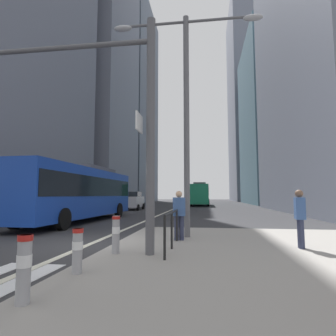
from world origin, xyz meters
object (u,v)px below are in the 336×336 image
object	(u,v)px
pedestrian_walking	(179,213)
city_bus_red_receding	(200,193)
bollard_left	(78,248)
bollard_right	(116,233)
car_receding_near	(202,198)
street_lamp_post	(186,92)
city_bus_blue_oncoming	(79,191)
sedan_white_oncoming	(3,206)
bollard_front	(24,265)
pedestrian_waiting	(300,216)
car_oncoming_mid	(133,201)
traffic_signal_gantry	(70,98)

from	to	relation	value
pedestrian_walking	city_bus_red_receding	bearing A→B (deg)	90.12
bollard_left	bollard_right	world-z (taller)	bollard_right
car_receding_near	street_lamp_post	world-z (taller)	street_lamp_post
city_bus_blue_oncoming	bollard_left	xyz separation A→B (m)	(5.18, -10.83, -1.23)
sedan_white_oncoming	bollard_left	world-z (taller)	sedan_white_oncoming
bollard_front	bollard_left	world-z (taller)	bollard_front
sedan_white_oncoming	car_receding_near	bearing A→B (deg)	75.63
bollard_front	pedestrian_walking	size ratio (longest dim) A/B	0.58
bollard_right	pedestrian_waiting	bearing A→B (deg)	15.77
car_oncoming_mid	car_receding_near	size ratio (longest dim) A/B	0.91
traffic_signal_gantry	city_bus_red_receding	bearing A→B (deg)	85.93
city_bus_blue_oncoming	bollard_right	distance (m)	10.55
city_bus_red_receding	bollard_front	size ratio (longest dim) A/B	12.09
traffic_signal_gantry	pedestrian_waiting	xyz separation A→B (m)	(6.06, 1.36, -3.12)
car_receding_near	traffic_signal_gantry	world-z (taller)	traffic_signal_gantry
car_receding_near	pedestrian_walking	size ratio (longest dim) A/B	2.93
car_receding_near	traffic_signal_gantry	distance (m)	47.87
bollard_left	street_lamp_post	bearing A→B (deg)	70.51
city_bus_blue_oncoming	bollard_front	bearing A→B (deg)	-67.32
bollard_left	pedestrian_walking	size ratio (longest dim) A/B	0.52
street_lamp_post	car_oncoming_mid	bearing A→B (deg)	110.17
city_bus_red_receding	pedestrian_walking	size ratio (longest dim) A/B	6.96
pedestrian_waiting	pedestrian_walking	size ratio (longest dim) A/B	1.01
bollard_front	city_bus_red_receding	bearing A→B (deg)	87.90
bollard_front	bollard_right	xyz separation A→B (m)	(0.18, 3.26, 0.01)
city_bus_blue_oncoming	sedan_white_oncoming	bearing A→B (deg)	-154.75
traffic_signal_gantry	bollard_right	bearing A→B (deg)	0.93
city_bus_red_receding	street_lamp_post	bearing A→B (deg)	-89.52
traffic_signal_gantry	pedestrian_walking	world-z (taller)	traffic_signal_gantry
sedan_white_oncoming	pedestrian_waiting	bearing A→B (deg)	-23.76
bollard_left	city_bus_red_receding	bearing A→B (deg)	87.89
bollard_right	pedestrian_walking	world-z (taller)	pedestrian_walking
street_lamp_post	bollard_right	distance (m)	5.72
street_lamp_post	bollard_left	world-z (taller)	street_lamp_post
city_bus_red_receding	car_oncoming_mid	size ratio (longest dim) A/B	2.62
city_bus_red_receding	pedestrian_waiting	xyz separation A→B (m)	(3.47, -35.10, -0.82)
bollard_right	pedestrian_walking	xyz separation A→B (m)	(1.35, 2.21, 0.35)
traffic_signal_gantry	pedestrian_waiting	world-z (taller)	traffic_signal_gantry
bollard_left	car_receding_near	bearing A→B (deg)	88.19
city_bus_blue_oncoming	street_lamp_post	distance (m)	9.79
car_receding_near	bollard_left	distance (m)	49.50
street_lamp_post	pedestrian_waiting	xyz separation A→B (m)	(3.19, -1.63, -4.27)
car_oncoming_mid	bollard_front	xyz separation A→B (m)	(5.53, -26.00, -0.34)
city_bus_blue_oncoming	bollard_front	distance (m)	13.38
city_bus_red_receding	bollard_right	size ratio (longest dim) A/B	11.94
sedan_white_oncoming	car_oncoming_mid	size ratio (longest dim) A/B	1.05
street_lamp_post	car_receding_near	bearing A→B (deg)	90.16
car_receding_near	bollard_front	xyz separation A→B (m)	(-1.61, -50.93, -0.34)
bollard_right	street_lamp_post	bearing A→B (deg)	62.34
bollard_front	pedestrian_waiting	bearing A→B (deg)	43.05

